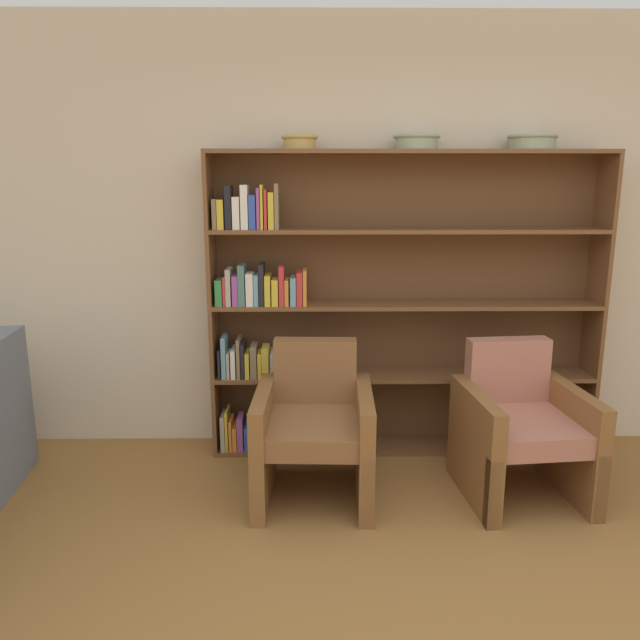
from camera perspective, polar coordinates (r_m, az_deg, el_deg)
The scene contains 7 objects.
wall_back at distance 4.12m, azimuth 7.70°, elevation 7.40°, with size 12.00×0.06×2.75m.
bookshelf at distance 4.00m, azimuth 4.67°, elevation 1.04°, with size 2.46×0.30×1.92m.
bowl_olive at distance 3.88m, azimuth -1.88°, elevation 16.01°, with size 0.22×0.22×0.08m.
bowl_brass at distance 3.93m, azimuth 8.82°, elevation 15.86°, with size 0.28×0.28×0.09m.
bowl_slate at distance 4.10m, azimuth 18.83°, elevation 15.22°, with size 0.30×0.30×0.09m.
armchair_leather at distance 3.54m, azimuth -0.55°, elevation -9.90°, with size 0.66×0.70×0.85m.
armchair_cushioned at distance 3.73m, azimuth 17.85°, elevation -9.35°, with size 0.70×0.74×0.85m.
Camera 1 is at (-0.60, -1.71, 1.76)m, focal length 35.00 mm.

